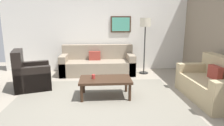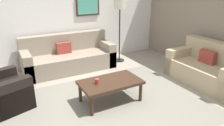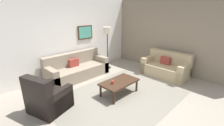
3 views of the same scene
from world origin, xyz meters
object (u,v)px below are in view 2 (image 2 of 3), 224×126
at_px(couch_loveseat, 208,69).
at_px(framed_artwork, 88,6).
at_px(couch_main, 68,57).
at_px(lamp_standing, 120,10).
at_px(coffee_table, 110,84).
at_px(cup, 97,81).

distance_m(couch_loveseat, framed_artwork, 3.38).
bearing_deg(framed_artwork, couch_main, -151.99).
bearing_deg(lamp_standing, coffee_table, -124.83).
xyz_separation_m(coffee_table, lamp_standing, (1.28, 1.83, 1.05)).
bearing_deg(framed_artwork, lamp_standing, -38.14).
bearing_deg(couch_main, coffee_table, -85.05).
bearing_deg(couch_main, cup, -92.52).
distance_m(couch_main, cup, 1.95).
xyz_separation_m(lamp_standing, framed_artwork, (-0.68, 0.54, 0.10)).
height_order(lamp_standing, framed_artwork, framed_artwork).
distance_m(lamp_standing, framed_artwork, 0.87).
distance_m(cup, framed_artwork, 2.71).
xyz_separation_m(couch_main, lamp_standing, (1.45, -0.13, 1.11)).
xyz_separation_m(couch_loveseat, coffee_table, (-2.29, 0.29, 0.06)).
xyz_separation_m(couch_loveseat, lamp_standing, (-1.01, 2.12, 1.11)).
bearing_deg(coffee_table, couch_loveseat, -7.15).
height_order(couch_main, coffee_table, couch_main).
bearing_deg(coffee_table, lamp_standing, 55.17).
bearing_deg(couch_loveseat, lamp_standing, 115.50).
bearing_deg(framed_artwork, couch_loveseat, -57.49).
bearing_deg(lamp_standing, framed_artwork, 141.86).
height_order(couch_loveseat, lamp_standing, lamp_standing).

